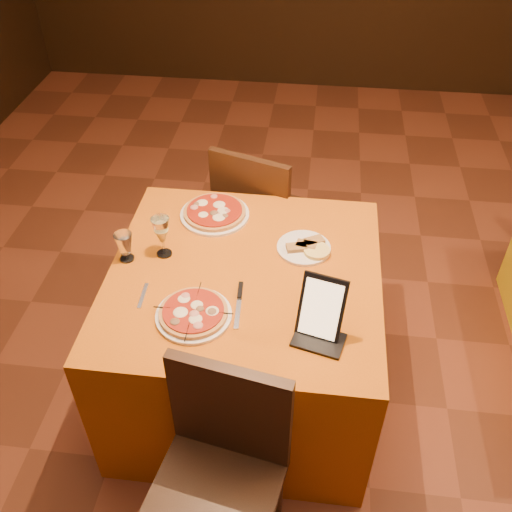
# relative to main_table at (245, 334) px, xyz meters

# --- Properties ---
(floor) EXTENTS (6.00, 7.00, 0.01)m
(floor) POSITION_rel_main_table_xyz_m (0.59, -0.02, -0.38)
(floor) COLOR #5E2D19
(floor) RESTS_ON ground
(main_table) EXTENTS (1.10, 1.10, 0.75)m
(main_table) POSITION_rel_main_table_xyz_m (0.00, 0.00, 0.00)
(main_table) COLOR #C15D0C
(main_table) RESTS_ON floor
(chair_main_near) EXTENTS (0.46, 0.46, 0.91)m
(chair_main_near) POSITION_rel_main_table_xyz_m (0.00, -0.80, 0.08)
(chair_main_near) COLOR black
(chair_main_near) RESTS_ON floor
(chair_main_far) EXTENTS (0.50, 0.50, 0.91)m
(chair_main_far) POSITION_rel_main_table_xyz_m (0.00, 0.80, 0.08)
(chair_main_far) COLOR black
(chair_main_far) RESTS_ON floor
(pizza_near) EXTENTS (0.29, 0.29, 0.03)m
(pizza_near) POSITION_rel_main_table_xyz_m (-0.15, -0.26, 0.39)
(pizza_near) COLOR white
(pizza_near) RESTS_ON main_table
(pizza_far) EXTENTS (0.31, 0.31, 0.03)m
(pizza_far) POSITION_rel_main_table_xyz_m (-0.19, 0.36, 0.39)
(pizza_far) COLOR white
(pizza_far) RESTS_ON main_table
(cutlet_dish) EXTENTS (0.23, 0.23, 0.03)m
(cutlet_dish) POSITION_rel_main_table_xyz_m (0.23, 0.17, 0.39)
(cutlet_dish) COLOR white
(cutlet_dish) RESTS_ON main_table
(wine_glass) EXTENTS (0.07, 0.07, 0.19)m
(wine_glass) POSITION_rel_main_table_xyz_m (-0.35, 0.07, 0.47)
(wine_glass) COLOR #D5CF79
(wine_glass) RESTS_ON main_table
(water_glass) EXTENTS (0.08, 0.08, 0.13)m
(water_glass) POSITION_rel_main_table_xyz_m (-0.49, 0.02, 0.44)
(water_glass) COLOR silver
(water_glass) RESTS_ON main_table
(tablet) EXTENTS (0.18, 0.13, 0.23)m
(tablet) POSITION_rel_main_table_xyz_m (0.31, -0.28, 0.49)
(tablet) COLOR black
(tablet) RESTS_ON main_table
(knife) EXTENTS (0.03, 0.22, 0.01)m
(knife) POSITION_rel_main_table_xyz_m (0.00, -0.20, 0.38)
(knife) COLOR silver
(knife) RESTS_ON main_table
(fork_near) EXTENTS (0.02, 0.14, 0.01)m
(fork_near) POSITION_rel_main_table_xyz_m (-0.37, -0.18, 0.38)
(fork_near) COLOR silver
(fork_near) RESTS_ON main_table
(fork_far) EXTENTS (0.05, 0.16, 0.01)m
(fork_far) POSITION_rel_main_table_xyz_m (-0.07, 0.36, 0.38)
(fork_far) COLOR silver
(fork_far) RESTS_ON main_table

